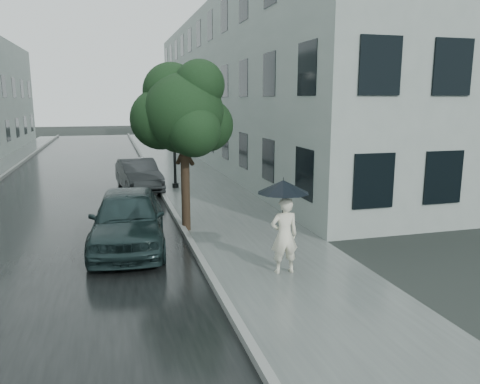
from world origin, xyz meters
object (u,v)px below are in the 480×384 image
object	(u,v)px
lamp_post	(170,121)
pedestrian	(284,235)
street_tree	(183,112)
car_near	(128,218)
car_far	(138,175)

from	to	relation	value
lamp_post	pedestrian	bearing A→B (deg)	-70.07
street_tree	car_near	distance (m)	3.38
pedestrian	car_near	size ratio (longest dim) A/B	0.38
street_tree	car_far	distance (m)	7.10
street_tree	car_far	bearing A→B (deg)	98.37
street_tree	lamp_post	size ratio (longest dim) A/B	0.98
street_tree	car_far	world-z (taller)	street_tree
lamp_post	car_near	bearing A→B (deg)	-90.67
lamp_post	car_far	bearing A→B (deg)	-158.09
car_near	car_far	world-z (taller)	car_near
pedestrian	car_far	distance (m)	10.84
lamp_post	car_near	xyz separation A→B (m)	(-2.13, -7.99, -2.06)
street_tree	car_far	size ratio (longest dim) A/B	1.23
pedestrian	lamp_post	world-z (taller)	lamp_post
lamp_post	car_far	xyz separation A→B (m)	(-1.40, -0.19, -2.18)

